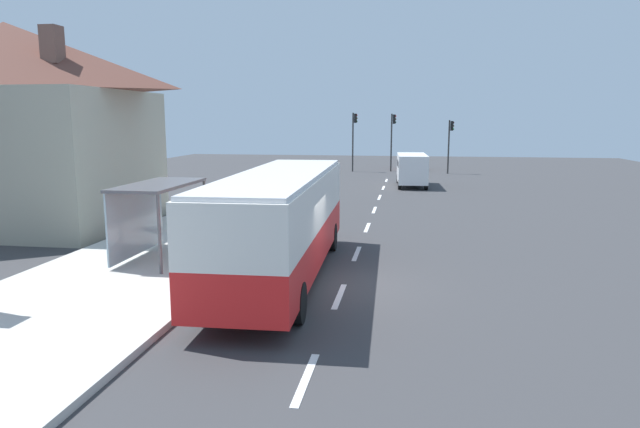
{
  "coord_description": "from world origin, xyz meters",
  "views": [
    {
      "loc": [
        2.05,
        -15.59,
        4.74
      ],
      "look_at": [
        -1.0,
        3.47,
        1.5
      ],
      "focal_mm": 31.54,
      "sensor_mm": 36.0,
      "label": 1
    }
  ],
  "objects_px": {
    "recycling_bin_yellow": "(213,248)",
    "recycling_bin_orange": "(220,243)",
    "white_van": "(412,168)",
    "recycling_bin_blue": "(233,235)",
    "recycling_bin_green": "(226,239)",
    "traffic_light_near_side": "(450,138)",
    "traffic_light_far_side": "(354,133)",
    "bus": "(281,218)",
    "house_behind_platform": "(12,124)",
    "traffic_light_median": "(393,133)",
    "bus_shelter": "(150,201)",
    "sedan_near": "(413,161)"
  },
  "relations": [
    {
      "from": "recycling_bin_yellow",
      "to": "recycling_bin_orange",
      "type": "height_order",
      "value": "same"
    },
    {
      "from": "white_van",
      "to": "recycling_bin_blue",
      "type": "height_order",
      "value": "white_van"
    },
    {
      "from": "recycling_bin_green",
      "to": "traffic_light_near_side",
      "type": "distance_m",
      "value": 34.25
    },
    {
      "from": "recycling_bin_blue",
      "to": "traffic_light_near_side",
      "type": "xyz_separation_m",
      "value": [
        9.7,
        32.06,
        2.5
      ]
    },
    {
      "from": "recycling_bin_yellow",
      "to": "traffic_light_far_side",
      "type": "relative_size",
      "value": 0.18
    },
    {
      "from": "bus",
      "to": "traffic_light_near_side",
      "type": "relative_size",
      "value": 2.35
    },
    {
      "from": "recycling_bin_orange",
      "to": "house_behind_platform",
      "type": "xyz_separation_m",
      "value": [
        -11.2,
        5.01,
        3.9
      ]
    },
    {
      "from": "recycling_bin_orange",
      "to": "recycling_bin_green",
      "type": "height_order",
      "value": "same"
    },
    {
      "from": "house_behind_platform",
      "to": "traffic_light_median",
      "type": "bearing_deg",
      "value": 62.27
    },
    {
      "from": "bus",
      "to": "bus_shelter",
      "type": "xyz_separation_m",
      "value": [
        -4.7,
        1.21,
        0.25
      ]
    },
    {
      "from": "recycling_bin_yellow",
      "to": "house_behind_platform",
      "type": "distance_m",
      "value": 13.16
    },
    {
      "from": "recycling_bin_green",
      "to": "sedan_near",
      "type": "bearing_deg",
      "value": 80.02
    },
    {
      "from": "recycling_bin_orange",
      "to": "recycling_bin_blue",
      "type": "distance_m",
      "value": 1.4
    },
    {
      "from": "recycling_bin_yellow",
      "to": "traffic_light_far_side",
      "type": "height_order",
      "value": "traffic_light_far_side"
    },
    {
      "from": "bus",
      "to": "recycling_bin_orange",
      "type": "distance_m",
      "value": 3.19
    },
    {
      "from": "white_van",
      "to": "sedan_near",
      "type": "bearing_deg",
      "value": 89.6
    },
    {
      "from": "bus",
      "to": "bus_shelter",
      "type": "distance_m",
      "value": 4.86
    },
    {
      "from": "traffic_light_near_side",
      "to": "recycling_bin_blue",
      "type": "bearing_deg",
      "value": -106.84
    },
    {
      "from": "bus",
      "to": "bus_shelter",
      "type": "height_order",
      "value": "bus"
    },
    {
      "from": "recycling_bin_green",
      "to": "traffic_light_near_side",
      "type": "height_order",
      "value": "traffic_light_near_side"
    },
    {
      "from": "white_van",
      "to": "traffic_light_near_side",
      "type": "height_order",
      "value": "traffic_light_near_side"
    },
    {
      "from": "bus_shelter",
      "to": "traffic_light_median",
      "type": "bearing_deg",
      "value": 79.13
    },
    {
      "from": "traffic_light_median",
      "to": "house_behind_platform",
      "type": "xyz_separation_m",
      "value": [
        -15.79,
        -30.05,
        1.05
      ]
    },
    {
      "from": "recycling_bin_yellow",
      "to": "traffic_light_near_side",
      "type": "height_order",
      "value": "traffic_light_near_side"
    },
    {
      "from": "sedan_near",
      "to": "house_behind_platform",
      "type": "relative_size",
      "value": 0.39
    },
    {
      "from": "white_van",
      "to": "recycling_bin_yellow",
      "type": "xyz_separation_m",
      "value": [
        -6.4,
        -23.89,
        -0.69
      ]
    },
    {
      "from": "white_van",
      "to": "recycling_bin_blue",
      "type": "distance_m",
      "value": 22.72
    },
    {
      "from": "recycling_bin_green",
      "to": "traffic_light_far_side",
      "type": "height_order",
      "value": "traffic_light_far_side"
    },
    {
      "from": "white_van",
      "to": "house_behind_platform",
      "type": "xyz_separation_m",
      "value": [
        -17.6,
        -18.19,
        3.21
      ]
    },
    {
      "from": "house_behind_platform",
      "to": "bus_shelter",
      "type": "bearing_deg",
      "value": -31.06
    },
    {
      "from": "recycling_bin_yellow",
      "to": "white_van",
      "type": "bearing_deg",
      "value": 75.01
    },
    {
      "from": "traffic_light_near_side",
      "to": "bus",
      "type": "bearing_deg",
      "value": -101.63
    },
    {
      "from": "recycling_bin_yellow",
      "to": "traffic_light_far_side",
      "type": "xyz_separation_m",
      "value": [
        1.1,
        34.96,
        2.9
      ]
    },
    {
      "from": "bus",
      "to": "recycling_bin_yellow",
      "type": "xyz_separation_m",
      "value": [
        -2.49,
        0.91,
        -1.19
      ]
    },
    {
      "from": "sedan_near",
      "to": "house_behind_platform",
      "type": "distance_m",
      "value": 37.3
    },
    {
      "from": "bus",
      "to": "recycling_bin_orange",
      "type": "relative_size",
      "value": 11.66
    },
    {
      "from": "recycling_bin_green",
      "to": "traffic_light_far_side",
      "type": "xyz_separation_m",
      "value": [
        1.1,
        33.56,
        2.9
      ]
    },
    {
      "from": "recycling_bin_yellow",
      "to": "traffic_light_median",
      "type": "xyz_separation_m",
      "value": [
        4.6,
        35.76,
        2.85
      ]
    },
    {
      "from": "traffic_light_near_side",
      "to": "house_behind_platform",
      "type": "distance_m",
      "value": 35.33
    },
    {
      "from": "recycling_bin_orange",
      "to": "traffic_light_median",
      "type": "xyz_separation_m",
      "value": [
        4.6,
        35.06,
        2.85
      ]
    },
    {
      "from": "bus",
      "to": "recycling_bin_blue",
      "type": "distance_m",
      "value": 4.08
    },
    {
      "from": "traffic_light_far_side",
      "to": "house_behind_platform",
      "type": "height_order",
      "value": "house_behind_platform"
    },
    {
      "from": "sedan_near",
      "to": "recycling_bin_yellow",
      "type": "relative_size",
      "value": 4.64
    },
    {
      "from": "sedan_near",
      "to": "recycling_bin_blue",
      "type": "height_order",
      "value": "sedan_near"
    },
    {
      "from": "recycling_bin_yellow",
      "to": "recycling_bin_blue",
      "type": "height_order",
      "value": "same"
    },
    {
      "from": "recycling_bin_yellow",
      "to": "bus_shelter",
      "type": "height_order",
      "value": "bus_shelter"
    },
    {
      "from": "bus_shelter",
      "to": "traffic_light_near_side",
      "type": "bearing_deg",
      "value": 70.61
    },
    {
      "from": "traffic_light_near_side",
      "to": "bus_shelter",
      "type": "distance_m",
      "value": 35.91
    },
    {
      "from": "recycling_bin_blue",
      "to": "traffic_light_median",
      "type": "height_order",
      "value": "traffic_light_median"
    },
    {
      "from": "traffic_light_near_side",
      "to": "recycling_bin_orange",
      "type": "bearing_deg",
      "value": -106.17
    }
  ]
}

